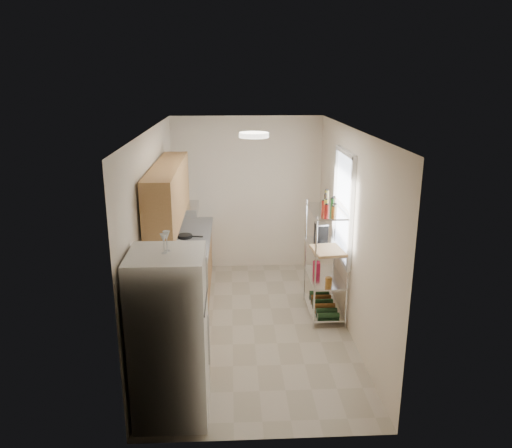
{
  "coord_description": "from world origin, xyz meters",
  "views": [
    {
      "loc": [
        -0.27,
        -6.03,
        3.21
      ],
      "look_at": [
        0.05,
        0.25,
        1.35
      ],
      "focal_mm": 35.0,
      "sensor_mm": 36.0,
      "label": 1
    }
  ],
  "objects_px": {
    "refrigerator": "(170,337)",
    "frying_pan_large": "(181,246)",
    "cutting_board": "(328,250)",
    "espresso_machine": "(321,232)",
    "rice_cooker": "(176,251)"
  },
  "relations": [
    {
      "from": "refrigerator",
      "to": "cutting_board",
      "type": "relative_size",
      "value": 3.44
    },
    {
      "from": "cutting_board",
      "to": "espresso_machine",
      "type": "relative_size",
      "value": 1.95
    },
    {
      "from": "refrigerator",
      "to": "espresso_machine",
      "type": "relative_size",
      "value": 6.72
    },
    {
      "from": "rice_cooker",
      "to": "cutting_board",
      "type": "xyz_separation_m",
      "value": [
        1.99,
        -0.12,
        0.02
      ]
    },
    {
      "from": "refrigerator",
      "to": "frying_pan_large",
      "type": "height_order",
      "value": "refrigerator"
    },
    {
      "from": "frying_pan_large",
      "to": "espresso_machine",
      "type": "relative_size",
      "value": 1.14
    },
    {
      "from": "espresso_machine",
      "to": "rice_cooker",
      "type": "bearing_deg",
      "value": -176.53
    },
    {
      "from": "refrigerator",
      "to": "frying_pan_large",
      "type": "bearing_deg",
      "value": 92.67
    },
    {
      "from": "refrigerator",
      "to": "rice_cooker",
      "type": "bearing_deg",
      "value": 93.94
    },
    {
      "from": "refrigerator",
      "to": "rice_cooker",
      "type": "xyz_separation_m",
      "value": [
        -0.13,
        1.94,
        0.17
      ]
    },
    {
      "from": "refrigerator",
      "to": "rice_cooker",
      "type": "relative_size",
      "value": 6.17
    },
    {
      "from": "refrigerator",
      "to": "espresso_machine",
      "type": "distance_m",
      "value": 2.96
    },
    {
      "from": "cutting_board",
      "to": "espresso_machine",
      "type": "bearing_deg",
      "value": 91.03
    },
    {
      "from": "refrigerator",
      "to": "espresso_machine",
      "type": "bearing_deg",
      "value": 51.27
    },
    {
      "from": "frying_pan_large",
      "to": "refrigerator",
      "type": "bearing_deg",
      "value": -74.99
    }
  ]
}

